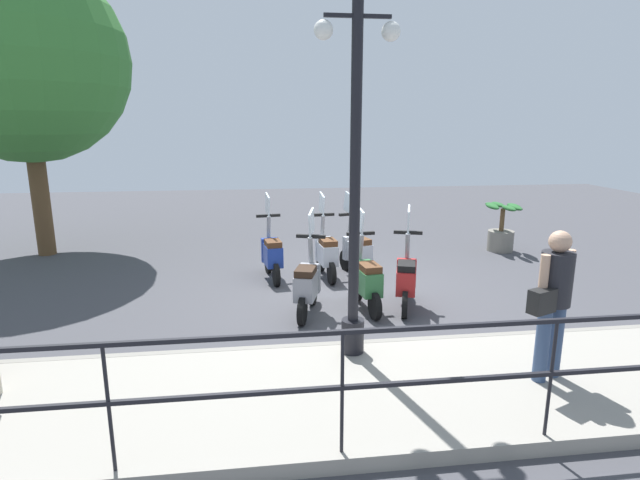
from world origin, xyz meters
TOP-DOWN VIEW (x-y plane):
  - ground_plane at (0.00, 0.00)m, footprint 28.00×28.00m
  - promenade_walkway at (-3.15, 0.00)m, footprint 2.20×20.00m
  - fence_railing at (-4.20, -0.00)m, footprint 0.04×16.03m
  - lamp_post_near at (-2.40, 0.45)m, footprint 0.26×0.90m
  - pedestrian_with_bag at (-3.28, -1.44)m, footprint 0.47×0.61m
  - tree_large at (3.44, 6.07)m, footprint 4.11×4.11m
  - potted_palm at (2.48, -3.85)m, footprint 1.06×0.66m
  - scooter_near_0 at (-0.71, -0.70)m, footprint 1.19×0.55m
  - scooter_near_1 at (-0.70, -0.08)m, footprint 1.23×0.44m
  - scooter_near_2 at (-0.78, 0.81)m, footprint 1.20×0.54m
  - scooter_far_0 at (0.99, -0.28)m, footprint 1.20×0.54m
  - scooter_far_1 at (0.98, 0.29)m, footprint 1.23×0.44m
  - scooter_far_2 at (1.01, 1.27)m, footprint 1.23×0.45m

SIDE VIEW (x-z plane):
  - ground_plane at x=0.00m, z-range 0.00..0.00m
  - promenade_walkway at x=-3.15m, z-range 0.00..0.15m
  - potted_palm at x=2.48m, z-range -0.08..0.97m
  - scooter_near_0 at x=-0.71m, z-range -0.29..1.25m
  - scooter_near_1 at x=-0.70m, z-range -0.29..1.25m
  - scooter_near_2 at x=-0.78m, z-range -0.29..1.25m
  - scooter_far_0 at x=0.99m, z-range -0.29..1.25m
  - scooter_far_1 at x=0.98m, z-range -0.29..1.25m
  - scooter_far_2 at x=1.01m, z-range -0.29..1.25m
  - fence_railing at x=-4.20m, z-range 0.38..1.44m
  - pedestrian_with_bag at x=-3.28m, z-range 0.28..1.87m
  - lamp_post_near at x=-2.40m, z-range -0.09..3.96m
  - tree_large at x=3.44m, z-range 0.97..7.05m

